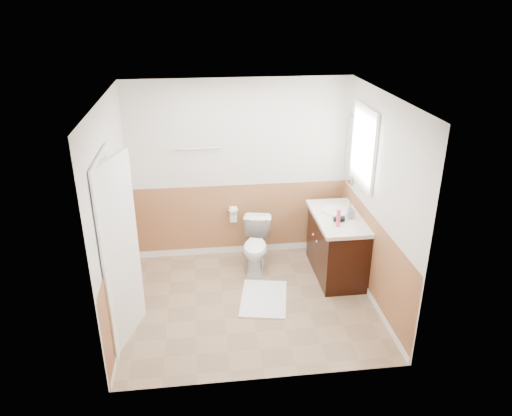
{
  "coord_description": "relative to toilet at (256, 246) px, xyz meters",
  "views": [
    {
      "loc": [
        -0.54,
        -4.97,
        3.48
      ],
      "look_at": [
        0.1,
        0.25,
        1.15
      ],
      "focal_mm": 34.23,
      "sensor_mm": 36.0,
      "label": 1
    }
  ],
  "objects": [
    {
      "name": "door",
      "position": [
        -1.57,
        -1.27,
        0.68
      ],
      "size": [
        0.29,
        0.78,
        2.04
      ],
      "primitive_type": "cube",
      "rotation": [
        0.0,
        0.0,
        -0.31
      ],
      "color": "white",
      "rests_on": "wall_left"
    },
    {
      "name": "vanity_knob_right",
      "position": [
        0.74,
        -0.18,
        0.21
      ],
      "size": [
        0.03,
        0.03,
        0.03
      ],
      "primitive_type": "sphere",
      "color": "white",
      "rests_on": "vanity_cabinet"
    },
    {
      "name": "vanity_cabinet",
      "position": [
        1.04,
        -0.28,
        0.06
      ],
      "size": [
        0.55,
        1.1,
        0.8
      ],
      "primitive_type": "cube",
      "color": "black",
      "rests_on": "floor"
    },
    {
      "name": "sink_basin",
      "position": [
        1.04,
        -0.13,
        0.52
      ],
      "size": [
        0.36,
        0.36,
        0.02
      ],
      "primitive_type": "cylinder",
      "color": "white",
      "rests_on": "countertop"
    },
    {
      "name": "vanity_knob_left",
      "position": [
        0.74,
        -0.38,
        0.21
      ],
      "size": [
        0.03,
        0.03,
        0.03
      ],
      "primitive_type": "sphere",
      "color": "silver",
      "rests_on": "vanity_cabinet"
    },
    {
      "name": "lotion_bottle",
      "position": [
        0.94,
        -0.56,
        0.62
      ],
      "size": [
        0.05,
        0.05,
        0.22
      ],
      "primitive_type": "cylinder",
      "color": "#F03E61",
      "rests_on": "countertop"
    },
    {
      "name": "ceiling",
      "position": [
        -0.17,
        -0.82,
        2.16
      ],
      "size": [
        3.0,
        3.0,
        0.0
      ],
      "primitive_type": "plane",
      "rotation": [
        3.14,
        0.0,
        0.0
      ],
      "color": "white",
      "rests_on": "floor"
    },
    {
      "name": "door_knob",
      "position": [
        -1.51,
        -0.94,
        0.61
      ],
      "size": [
        0.06,
        0.06,
        0.06
      ],
      "primitive_type": "sphere",
      "color": "silver",
      "rests_on": "door"
    },
    {
      "name": "bath_mat",
      "position": [
        0.0,
        -0.77,
        -0.33
      ],
      "size": [
        0.69,
        0.89,
        0.02
      ],
      "primitive_type": "cube",
      "rotation": [
        0.0,
        0.0,
        -0.19
      ],
      "color": "white",
      "rests_on": "floor"
    },
    {
      "name": "toilet",
      "position": [
        0.0,
        0.0,
        0.0
      ],
      "size": [
        0.5,
        0.72,
        0.68
      ],
      "primitive_type": "imported",
      "rotation": [
        0.0,
        0.0,
        -0.19
      ],
      "color": "white",
      "rests_on": "floor"
    },
    {
      "name": "wall_front",
      "position": [
        -0.17,
        -2.12,
        0.91
      ],
      "size": [
        3.0,
        0.0,
        3.0
      ],
      "primitive_type": "plane",
      "rotation": [
        -1.57,
        0.0,
        0.0
      ],
      "color": "silver",
      "rests_on": "floor"
    },
    {
      "name": "wainscot_right",
      "position": [
        1.32,
        -0.82,
        0.16
      ],
      "size": [
        0.0,
        2.6,
        2.6
      ],
      "primitive_type": "plane",
      "rotation": [
        1.57,
        0.0,
        -1.57
      ],
      "color": "#A66B42",
      "rests_on": "floor"
    },
    {
      "name": "window_glass",
      "position": [
        1.31,
        -0.23,
        1.41
      ],
      "size": [
        0.01,
        0.7,
        0.9
      ],
      "primitive_type": "cube",
      "color": "white",
      "rests_on": "wall_right"
    },
    {
      "name": "mirror_panel",
      "position": [
        1.3,
        0.28,
        1.21
      ],
      "size": [
        0.02,
        0.35,
        0.9
      ],
      "primitive_type": "cube",
      "color": "silver",
      "rests_on": "wall_right"
    },
    {
      "name": "wainscot_left",
      "position": [
        -1.66,
        -0.82,
        0.16
      ],
      "size": [
        0.0,
        2.6,
        2.6
      ],
      "primitive_type": "plane",
      "rotation": [
        1.57,
        0.0,
        1.57
      ],
      "color": "#A66B42",
      "rests_on": "floor"
    },
    {
      "name": "towel_bar",
      "position": [
        -0.72,
        0.43,
        1.26
      ],
      "size": [
        0.62,
        0.02,
        0.02
      ],
      "primitive_type": "cylinder",
      "rotation": [
        0.0,
        1.57,
        0.0
      ],
      "color": "silver",
      "rests_on": "wall_back"
    },
    {
      "name": "floor",
      "position": [
        -0.17,
        -0.82,
        -0.34
      ],
      "size": [
        3.0,
        3.0,
        0.0
      ],
      "primitive_type": "plane",
      "color": "#8C7051",
      "rests_on": "ground"
    },
    {
      "name": "tp_roll",
      "position": [
        -0.27,
        0.41,
        0.36
      ],
      "size": [
        0.1,
        0.11,
        0.11
      ],
      "primitive_type": "cylinder",
      "rotation": [
        0.0,
        1.57,
        0.0
      ],
      "color": "white",
      "rests_on": "tp_holder_bar"
    },
    {
      "name": "wall_left",
      "position": [
        -1.67,
        -0.82,
        0.91
      ],
      "size": [
        0.0,
        3.0,
        3.0
      ],
      "primitive_type": "plane",
      "rotation": [
        1.57,
        0.0,
        1.57
      ],
      "color": "silver",
      "rests_on": "floor"
    },
    {
      "name": "tp_sheet",
      "position": [
        -0.27,
        0.41,
        0.25
      ],
      "size": [
        0.1,
        0.01,
        0.16
      ],
      "primitive_type": "cube",
      "color": "white",
      "rests_on": "tp_roll"
    },
    {
      "name": "tp_holder_bar",
      "position": [
        -0.27,
        0.41,
        0.36
      ],
      "size": [
        0.14,
        0.02,
        0.02
      ],
      "primitive_type": "cylinder",
      "rotation": [
        0.0,
        1.57,
        0.0
      ],
      "color": "silver",
      "rests_on": "wall_back"
    },
    {
      "name": "door_frame",
      "position": [
        -1.65,
        -1.27,
        0.69
      ],
      "size": [
        0.02,
        0.92,
        2.1
      ],
      "primitive_type": "cube",
      "color": "white",
      "rests_on": "wall_left"
    },
    {
      "name": "wall_back",
      "position": [
        -0.17,
        0.48,
        0.91
      ],
      "size": [
        3.0,
        0.0,
        3.0
      ],
      "primitive_type": "plane",
      "rotation": [
        1.57,
        0.0,
        0.0
      ],
      "color": "silver",
      "rests_on": "floor"
    },
    {
      "name": "hair_dryer_body",
      "position": [
        0.99,
        -0.43,
        0.55
      ],
      "size": [
        0.14,
        0.07,
        0.07
      ],
      "primitive_type": "cylinder",
      "rotation": [
        0.0,
        1.57,
        0.0
      ],
      "color": "black",
      "rests_on": "countertop"
    },
    {
      "name": "hair_dryer_handle",
      "position": [
        0.96,
        -0.4,
        0.52
      ],
      "size": [
        0.03,
        0.03,
        0.07
      ],
      "primitive_type": "cylinder",
      "color": "black",
      "rests_on": "countertop"
    },
    {
      "name": "faucet",
      "position": [
        1.22,
        -0.13,
        0.58
      ],
      "size": [
        0.02,
        0.02,
        0.14
      ],
      "primitive_type": "cylinder",
      "color": "#B7B7BE",
      "rests_on": "countertop"
    },
    {
      "name": "window_frame",
      "position": [
        1.3,
        -0.23,
        1.41
      ],
      "size": [
        0.04,
        0.8,
        1.0
      ],
      "primitive_type": "cube",
      "color": "white",
      "rests_on": "wall_right"
    },
    {
      "name": "countertop",
      "position": [
        1.03,
        -0.28,
        0.49
      ],
      "size": [
        0.6,
        1.15,
        0.05
      ],
      "primitive_type": "cube",
      "color": "white",
      "rests_on": "vanity_cabinet"
    },
    {
      "name": "wall_right",
      "position": [
        1.33,
        -0.82,
        0.91
      ],
      "size": [
        0.0,
        3.0,
        3.0
      ],
      "primitive_type": "plane",
      "rotation": [
        1.57,
        0.0,
        -1.57
      ],
      "color": "silver",
      "rests_on": "floor"
    },
    {
      "name": "soap_dispenser",
      "position": [
        1.16,
        -0.36,
        0.6
      ],
      "size": [
        0.08,
        0.08,
        0.18
      ],
      "primitive_type": "imported",
      "rotation": [
        0.0,
        0.0,
        0.01
      ],
      "color": "gray",
      "rests_on": "countertop"
    },
    {
      "name": "wainscot_front",
      "position": [
        -0.17,
        -2.1,
        0.16
      ],
      "size": [
        3.0,
        0.0,
        3.0
      ],
      "primitive_type": "plane",
      "rotation": [
        -1.57,
        0.0,
        0.0
      ],
      "color": "#A66B42",
      "rests_on": "floor"
    },
    {
      "name": "wainscot_back",
      "position": [
        -0.17,
        0.47,
        0.16
      ],
      "size": [
        3.0,
        0.0,
        3.0
      ],
      "primitive_type": "plane",
      "rotation": [
        1.57,
        0.0,
        0.0
      ],
      "color": "#A66B42",
      "rests_on": "floor"
    }
  ]
}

